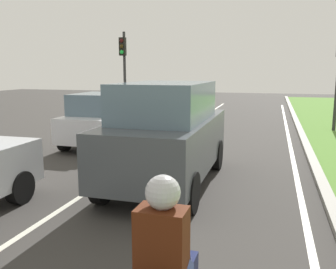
{
  "coord_description": "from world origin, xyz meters",
  "views": [
    {
      "loc": [
        2.97,
        2.2,
        2.54
      ],
      "look_at": [
        0.87,
        9.38,
        1.2
      ],
      "focal_mm": 38.57,
      "sensor_mm": 36.0,
      "label": 1
    }
  ],
  "objects_px": {
    "traffic_light_overhead_left": "(124,61)",
    "rider_person": "(163,242)",
    "car_suv_ahead": "(167,133)",
    "car_hatchback_far": "(102,120)"
  },
  "relations": [
    {
      "from": "car_hatchback_far",
      "to": "rider_person",
      "type": "relative_size",
      "value": 3.19
    },
    {
      "from": "car_suv_ahead",
      "to": "traffic_light_overhead_left",
      "type": "height_order",
      "value": "traffic_light_overhead_left"
    },
    {
      "from": "car_suv_ahead",
      "to": "traffic_light_overhead_left",
      "type": "bearing_deg",
      "value": 117.94
    },
    {
      "from": "car_suv_ahead",
      "to": "rider_person",
      "type": "relative_size",
      "value": 3.87
    },
    {
      "from": "traffic_light_overhead_left",
      "to": "rider_person",
      "type": "bearing_deg",
      "value": -65.81
    },
    {
      "from": "car_suv_ahead",
      "to": "rider_person",
      "type": "height_order",
      "value": "car_suv_ahead"
    },
    {
      "from": "car_hatchback_far",
      "to": "rider_person",
      "type": "distance_m",
      "value": 9.74
    },
    {
      "from": "car_hatchback_far",
      "to": "car_suv_ahead",
      "type": "bearing_deg",
      "value": -47.13
    },
    {
      "from": "rider_person",
      "to": "traffic_light_overhead_left",
      "type": "height_order",
      "value": "traffic_light_overhead_left"
    },
    {
      "from": "rider_person",
      "to": "traffic_light_overhead_left",
      "type": "distance_m",
      "value": 16.5
    }
  ]
}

